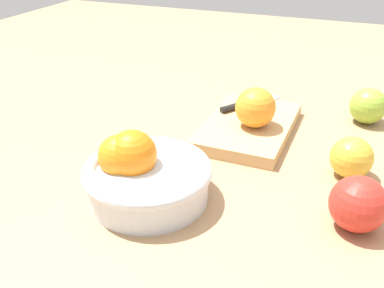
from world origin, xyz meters
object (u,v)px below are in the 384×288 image
bowl (143,174)px  apple_front_center (352,157)px  apple_front_right (368,106)px  orange_on_board (255,108)px  apple_front_left (358,204)px  knife (243,105)px  cutting_board (249,127)px

bowl → apple_front_center: (0.18, -0.29, -0.01)m
apple_front_center → apple_front_right: apple_front_right is taller
orange_on_board → apple_front_left: orange_on_board is taller
knife → apple_front_center: apple_front_center is taller
apple_front_center → cutting_board: bearing=64.0°
cutting_board → orange_on_board: (-0.02, -0.01, 0.05)m
apple_front_left → apple_front_right: 0.37m
bowl → apple_front_center: 0.34m
bowl → knife: bowl is taller
apple_front_right → apple_front_center: bearing=176.0°
knife → apple_front_center: bearing=-124.6°
knife → apple_front_right: apple_front_right is taller
bowl → apple_front_left: size_ratio=2.47×
orange_on_board → apple_front_center: orange_on_board is taller
apple_front_center → apple_front_right: bearing=-4.0°
bowl → orange_on_board: (0.26, -0.10, 0.02)m
cutting_board → apple_front_right: bearing=-57.8°
apple_front_center → apple_front_left: bearing=-172.8°
cutting_board → orange_on_board: size_ratio=3.35×
orange_on_board → knife: orange_on_board is taller
bowl → knife: 0.34m
apple_front_left → apple_front_center: (0.14, 0.02, -0.00)m
orange_on_board → cutting_board: bearing=40.0°
apple_front_right → knife: bearing=106.5°
bowl → apple_front_left: 0.31m
knife → apple_front_right: (0.07, -0.25, 0.01)m
apple_front_right → cutting_board: bearing=122.2°
knife → cutting_board: bearing=-152.9°
cutting_board → apple_front_center: size_ratio=3.70×
apple_front_center → apple_front_right: (0.23, -0.02, 0.00)m
knife → apple_front_left: bearing=-140.2°
bowl → knife: (0.34, -0.06, -0.01)m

